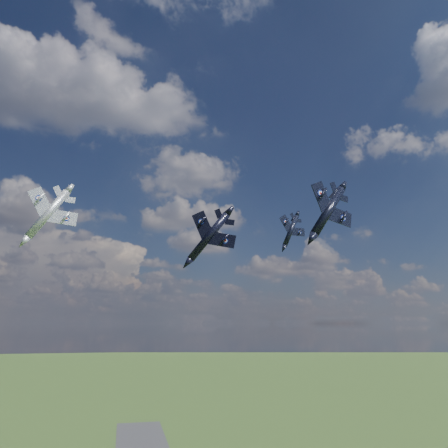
{
  "coord_description": "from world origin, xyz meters",
  "views": [
    {
      "loc": [
        -13.48,
        -67.66,
        64.31
      ],
      "look_at": [
        5.52,
        16.24,
        83.99
      ],
      "focal_mm": 35.0,
      "sensor_mm": 36.0,
      "label": 1
    }
  ],
  "objects": [
    {
      "name": "jet_high_navy",
      "position": [
        26.91,
        33.94,
        87.33
      ],
      "size": [
        12.3,
        14.61,
        6.41
      ],
      "primitive_type": null,
      "rotation": [
        0.0,
        0.47,
        0.28
      ],
      "color": "black"
    },
    {
      "name": "jet_lead_navy",
      "position": [
        2.29,
        15.47,
        81.13
      ],
      "size": [
        15.73,
        18.54,
        9.65
      ],
      "primitive_type": null,
      "rotation": [
        0.0,
        0.69,
        -0.37
      ],
      "color": "black"
    },
    {
      "name": "jet_right_navy",
      "position": [
        20.75,
        0.63,
        83.58
      ],
      "size": [
        15.06,
        18.31,
        9.5
      ],
      "primitive_type": null,
      "rotation": [
        0.0,
        0.65,
        0.29
      ],
      "color": "black"
    },
    {
      "name": "jet_left_silver",
      "position": [
        -27.85,
        14.92,
        83.93
      ],
      "size": [
        13.4,
        16.82,
        8.48
      ],
      "primitive_type": null,
      "rotation": [
        0.0,
        0.57,
        0.19
      ],
      "color": "#A3A7AE"
    }
  ]
}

